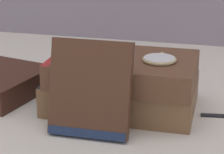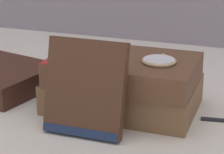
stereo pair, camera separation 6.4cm
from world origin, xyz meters
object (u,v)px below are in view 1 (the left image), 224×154
at_px(book_leaning_front, 90,92).
at_px(pocket_watch, 160,59).
at_px(book_flat_bottom, 119,93).
at_px(reading_glasses, 98,74).
at_px(book_flat_top, 120,69).

xyz_separation_m(book_leaning_front, pocket_watch, (0.08, 0.09, 0.03)).
height_order(book_flat_bottom, pocket_watch, pocket_watch).
bearing_deg(reading_glasses, book_flat_top, -65.36).
xyz_separation_m(book_flat_bottom, pocket_watch, (0.06, -0.01, 0.07)).
distance_m(pocket_watch, reading_glasses, 0.22).
relative_size(book_flat_bottom, book_flat_top, 1.05).
height_order(book_flat_bottom, book_leaning_front, book_leaning_front).
xyz_separation_m(book_flat_top, pocket_watch, (0.06, -0.00, 0.02)).
relative_size(book_leaning_front, reading_glasses, 1.46).
distance_m(book_leaning_front, pocket_watch, 0.12).
xyz_separation_m(book_flat_top, reading_glasses, (-0.08, 0.15, -0.06)).
bearing_deg(book_flat_top, book_leaning_front, -102.79).
bearing_deg(reading_glasses, book_leaning_front, -80.11).
bearing_deg(book_leaning_front, pocket_watch, 47.47).
bearing_deg(book_leaning_front, reading_glasses, 103.44).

